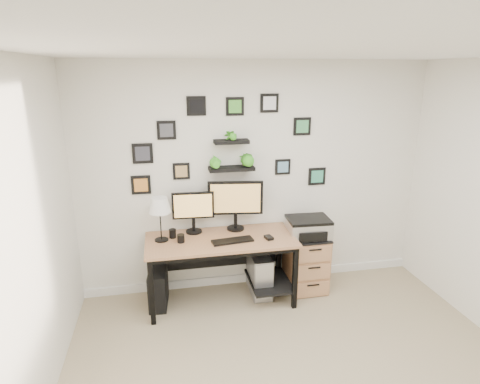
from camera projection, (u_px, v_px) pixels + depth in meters
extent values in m
plane|color=white|center=(339.00, 49.00, 2.33)|extent=(4.00, 4.00, 0.00)
plane|color=white|center=(256.00, 178.00, 4.58)|extent=(4.00, 0.00, 4.00)
plane|color=white|center=(2.00, 282.00, 2.33)|extent=(0.00, 4.00, 4.00)
cube|color=white|center=(255.00, 277.00, 4.93)|extent=(4.00, 0.03, 0.10)
cube|color=#AE7A52|center=(221.00, 240.00, 4.31)|extent=(1.60, 0.70, 0.03)
cube|color=black|center=(221.00, 243.00, 4.32)|extent=(1.54, 0.64, 0.05)
cube|color=black|center=(217.00, 250.00, 4.70)|extent=(1.44, 0.02, 0.41)
cube|color=black|center=(269.00, 281.00, 4.57)|extent=(0.45, 0.63, 0.03)
cube|color=black|center=(152.00, 292.00, 4.00)|extent=(0.05, 0.05, 0.72)
cube|color=black|center=(152.00, 265.00, 4.56)|extent=(0.05, 0.05, 0.72)
cube|color=black|center=(295.00, 278.00, 4.28)|extent=(0.05, 0.05, 0.72)
cube|color=black|center=(279.00, 254.00, 4.84)|extent=(0.05, 0.05, 0.72)
cylinder|color=black|center=(194.00, 231.00, 4.47)|extent=(0.19, 0.19, 0.02)
cylinder|color=black|center=(194.00, 225.00, 4.45)|extent=(0.04, 0.04, 0.16)
cube|color=black|center=(193.00, 205.00, 4.38)|extent=(0.46, 0.06, 0.30)
cube|color=tan|center=(193.00, 206.00, 4.36)|extent=(0.41, 0.03, 0.26)
cylinder|color=black|center=(236.00, 228.00, 4.56)|extent=(0.22, 0.22, 0.02)
cylinder|color=black|center=(236.00, 221.00, 4.53)|extent=(0.04, 0.04, 0.17)
cube|color=black|center=(235.00, 198.00, 4.45)|extent=(0.61, 0.12, 0.38)
cube|color=tan|center=(236.00, 198.00, 4.42)|extent=(0.55, 0.08, 0.33)
cube|color=black|center=(233.00, 241.00, 4.22)|extent=(0.45, 0.19, 0.02)
cube|color=black|center=(269.00, 238.00, 4.29)|extent=(0.09, 0.12, 0.03)
cylinder|color=black|center=(162.00, 240.00, 4.26)|extent=(0.14, 0.14, 0.01)
cylinder|color=black|center=(160.00, 220.00, 4.19)|extent=(0.01, 0.01, 0.43)
cone|color=white|center=(159.00, 205.00, 4.14)|extent=(0.24, 0.24, 0.16)
cylinder|color=black|center=(181.00, 238.00, 4.20)|extent=(0.08, 0.08, 0.09)
cylinder|color=black|center=(173.00, 234.00, 4.31)|extent=(0.08, 0.08, 0.10)
cube|color=black|center=(158.00, 287.00, 4.38)|extent=(0.22, 0.43, 0.42)
cube|color=gray|center=(259.00, 273.00, 4.62)|extent=(0.23, 0.49, 0.49)
cube|color=silver|center=(264.00, 284.00, 4.39)|extent=(0.20, 0.01, 0.45)
cube|color=#AE7A52|center=(306.00, 262.00, 4.71)|extent=(0.42, 0.50, 0.65)
cube|color=black|center=(307.00, 235.00, 4.61)|extent=(0.43, 0.51, 0.02)
cube|color=#AE7A52|center=(313.00, 289.00, 4.53)|extent=(0.39, 0.02, 0.18)
cylinder|color=black|center=(313.00, 285.00, 4.50)|extent=(0.14, 0.02, 0.02)
cube|color=#AE7A52|center=(314.00, 272.00, 4.47)|extent=(0.39, 0.02, 0.18)
cylinder|color=black|center=(314.00, 268.00, 4.44)|extent=(0.14, 0.02, 0.02)
cube|color=#AE7A52|center=(315.00, 254.00, 4.41)|extent=(0.39, 0.02, 0.18)
cylinder|color=black|center=(315.00, 250.00, 4.38)|extent=(0.14, 0.02, 0.02)
cube|color=silver|center=(308.00, 228.00, 4.55)|extent=(0.49, 0.39, 0.18)
cube|color=black|center=(309.00, 220.00, 4.52)|extent=(0.49, 0.39, 0.03)
cube|color=black|center=(313.00, 237.00, 4.38)|extent=(0.32, 0.04, 0.11)
cube|color=black|center=(231.00, 169.00, 4.40)|extent=(0.50, 0.18, 0.04)
cube|color=black|center=(231.00, 142.00, 4.30)|extent=(0.38, 0.15, 0.04)
imported|color=green|center=(216.00, 155.00, 4.32)|extent=(0.15, 0.12, 0.27)
imported|color=green|center=(247.00, 154.00, 4.38)|extent=(0.15, 0.15, 0.27)
imported|color=green|center=(231.00, 128.00, 4.26)|extent=(0.13, 0.09, 0.25)
cube|color=black|center=(283.00, 167.00, 4.59)|extent=(0.18, 0.02, 0.18)
cube|color=#618FAA|center=(283.00, 167.00, 4.58)|extent=(0.12, 0.00, 0.12)
cube|color=black|center=(166.00, 130.00, 4.22)|extent=(0.20, 0.02, 0.20)
cube|color=#424248|center=(166.00, 130.00, 4.21)|extent=(0.14, 0.00, 0.14)
cube|color=black|center=(235.00, 106.00, 4.29)|extent=(0.20, 0.02, 0.20)
cube|color=green|center=(235.00, 106.00, 4.28)|extent=(0.14, 0.00, 0.14)
cube|color=black|center=(269.00, 103.00, 4.35)|extent=(0.20, 0.02, 0.20)
cube|color=silver|center=(270.00, 103.00, 4.34)|extent=(0.14, 0.00, 0.14)
cube|color=black|center=(143.00, 154.00, 4.24)|extent=(0.21, 0.02, 0.21)
cube|color=#353640|center=(143.00, 154.00, 4.23)|extent=(0.15, 0.00, 0.15)
cube|color=black|center=(196.00, 106.00, 4.21)|extent=(0.20, 0.02, 0.20)
cube|color=black|center=(196.00, 106.00, 4.20)|extent=(0.14, 0.00, 0.14)
cube|color=black|center=(302.00, 126.00, 4.50)|extent=(0.20, 0.02, 0.20)
cube|color=#44955C|center=(302.00, 127.00, 4.49)|extent=(0.14, 0.00, 0.14)
cube|color=black|center=(141.00, 185.00, 4.33)|extent=(0.21, 0.02, 0.21)
cube|color=orange|center=(141.00, 185.00, 4.32)|extent=(0.14, 0.00, 0.14)
cube|color=black|center=(181.00, 171.00, 4.37)|extent=(0.18, 0.02, 0.18)
cube|color=tan|center=(181.00, 171.00, 4.36)|extent=(0.13, 0.00, 0.13)
cube|color=black|center=(317.00, 176.00, 4.71)|extent=(0.21, 0.02, 0.21)
cube|color=#379975|center=(317.00, 177.00, 4.70)|extent=(0.14, 0.00, 0.14)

